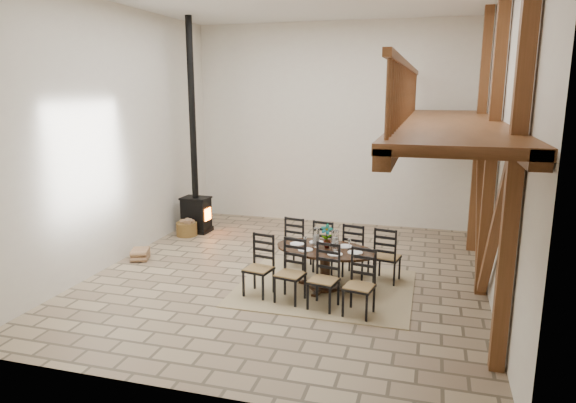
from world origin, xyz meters
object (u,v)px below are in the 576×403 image
(dining_table, at_px, (325,268))
(log_basket, at_px, (187,228))
(log_stack, at_px, (140,254))
(wood_stove, at_px, (195,186))

(dining_table, height_order, log_basket, dining_table)
(dining_table, xyz_separation_m, log_stack, (-3.93, 0.48, -0.26))
(wood_stove, height_order, log_stack, wood_stove)
(dining_table, height_order, log_stack, dining_table)
(dining_table, distance_m, log_stack, 3.96)
(log_basket, bearing_deg, dining_table, -31.37)
(dining_table, relative_size, log_stack, 4.72)
(log_stack, bearing_deg, log_basket, 86.32)
(dining_table, bearing_deg, log_stack, -176.38)
(log_basket, relative_size, log_stack, 0.92)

